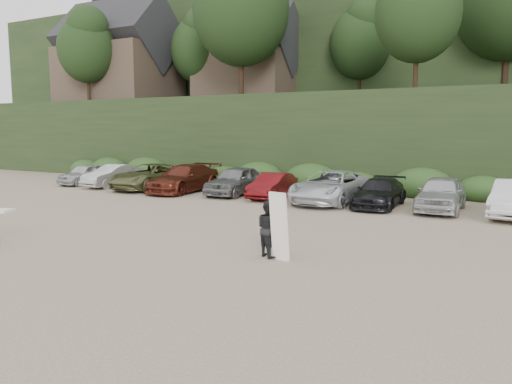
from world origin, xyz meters
The scene contains 4 objects.
ground centered at (0.00, 0.00, 0.00)m, with size 120.00×120.00×0.00m, color tan.
hillside_backdrop centered at (-0.26, 35.93, 11.22)m, with size 90.00×41.50×28.00m.
parked_cars centered at (1.68, 10.01, 0.77)m, with size 39.18×5.92×1.63m.
adult_surfer centered at (2.94, -1.07, 0.85)m, with size 1.29×0.96×1.98m.
Camera 1 is at (9.46, -13.77, 3.73)m, focal length 35.00 mm.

